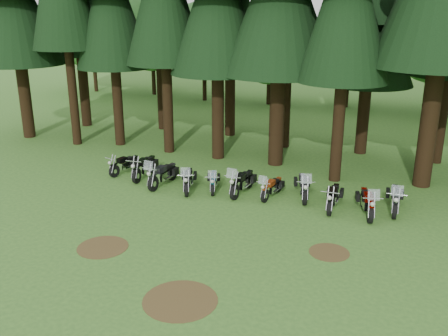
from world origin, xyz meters
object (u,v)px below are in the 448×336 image
at_px(motorcycle_2, 163,175).
at_px(motorcycle_5, 242,183).
at_px(motorcycle_4, 213,181).
at_px(motorcycle_6, 272,188).
at_px(motorcycle_10, 395,199).
at_px(motorcycle_8, 333,198).
at_px(motorcycle_0, 125,165).
at_px(motorcycle_7, 303,187).
at_px(motorcycle_9, 367,203).
at_px(motorcycle_1, 144,168).
at_px(motorcycle_3, 188,180).

xyz_separation_m(motorcycle_2, motorcycle_5, (3.81, 0.37, -0.01)).
xyz_separation_m(motorcycle_2, motorcycle_4, (2.45, 0.28, -0.09)).
height_order(motorcycle_6, motorcycle_10, motorcycle_10).
xyz_separation_m(motorcycle_6, motorcycle_8, (2.73, -0.30, 0.04)).
xyz_separation_m(motorcycle_0, motorcycle_7, (9.10, -0.07, 0.06)).
relative_size(motorcycle_0, motorcycle_9, 0.87).
distance_m(motorcycle_6, motorcycle_10, 5.15).
relative_size(motorcycle_6, motorcycle_9, 0.85).
bearing_deg(motorcycle_9, motorcycle_5, 160.72).
xyz_separation_m(motorcycle_1, motorcycle_4, (3.82, -0.42, -0.08)).
bearing_deg(motorcycle_10, motorcycle_8, -169.08).
distance_m(motorcycle_1, motorcycle_10, 11.69).
height_order(motorcycle_0, motorcycle_4, motorcycle_4).
bearing_deg(motorcycle_2, motorcycle_1, 156.94).
relative_size(motorcycle_2, motorcycle_10, 1.01).
height_order(motorcycle_2, motorcycle_9, motorcycle_2).
bearing_deg(motorcycle_6, motorcycle_7, 26.23).
bearing_deg(motorcycle_0, motorcycle_10, 11.42).
bearing_deg(motorcycle_6, motorcycle_8, 2.24).
bearing_deg(motorcycle_7, motorcycle_8, -44.01).
bearing_deg(motorcycle_2, motorcycle_3, -1.79).
bearing_deg(motorcycle_9, motorcycle_1, 161.04).
relative_size(motorcycle_0, motorcycle_2, 0.85).
xyz_separation_m(motorcycle_5, motorcycle_10, (6.51, 0.38, -0.00)).
distance_m(motorcycle_3, motorcycle_5, 2.48).
height_order(motorcycle_0, motorcycle_7, motorcycle_7).
bearing_deg(motorcycle_8, motorcycle_1, 175.43).
xyz_separation_m(motorcycle_3, motorcycle_4, (1.07, 0.42, -0.06)).
relative_size(motorcycle_0, motorcycle_8, 0.92).
bearing_deg(motorcycle_10, motorcycle_9, -145.80).
xyz_separation_m(motorcycle_1, motorcycle_9, (10.67, -0.75, -0.00)).
xyz_separation_m(motorcycle_7, motorcycle_8, (1.43, -0.71, -0.03)).
bearing_deg(motorcycle_10, motorcycle_3, -178.02).
height_order(motorcycle_1, motorcycle_7, motorcycle_7).
bearing_deg(motorcycle_9, motorcycle_2, 164.76).
bearing_deg(motorcycle_8, motorcycle_4, 177.29).
bearing_deg(motorcycle_9, motorcycle_3, 165.71).
xyz_separation_m(motorcycle_3, motorcycle_9, (7.91, 0.09, 0.02)).
height_order(motorcycle_1, motorcycle_4, motorcycle_4).
distance_m(motorcycle_0, motorcycle_5, 6.45).
bearing_deg(motorcycle_3, motorcycle_4, 1.85).
relative_size(motorcycle_4, motorcycle_8, 0.87).
height_order(motorcycle_2, motorcycle_8, motorcycle_2).
bearing_deg(motorcycle_1, motorcycle_8, -7.94).
distance_m(motorcycle_0, motorcycle_3, 4.13).
relative_size(motorcycle_6, motorcycle_8, 0.90).
height_order(motorcycle_6, motorcycle_8, motorcycle_6).
xyz_separation_m(motorcycle_1, motorcycle_10, (11.69, 0.05, 0.00)).
bearing_deg(motorcycle_4, motorcycle_6, -17.10).
height_order(motorcycle_3, motorcycle_9, motorcycle_9).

